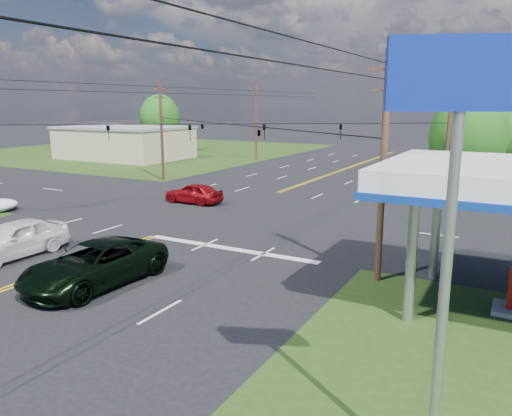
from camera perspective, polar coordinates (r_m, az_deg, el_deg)
The scene contains 20 objects.
ground at distance 35.07m, azimuth -3.20°, elevation -0.27°, with size 280.00×280.00×0.00m, color black.
grass_nw at distance 81.30m, azimuth -12.44°, elevation 6.44°, with size 46.00×48.00×0.03m, color #254014.
stop_bar at distance 25.93m, azimuth -3.08°, elevation -4.68°, with size 10.00×0.50×0.02m, color silver.
retail_nw at distance 70.39m, azimuth -14.76°, elevation 7.15°, with size 16.00×11.00×4.00m, color #BDA58E.
pole_se at distance 20.91m, azimuth 14.33°, elevation 4.72°, with size 1.60×0.28×9.50m.
pole_nw at distance 49.25m, azimuth -10.75°, elevation 8.83°, with size 1.60×0.28×9.50m.
pole_ne at distance 38.55m, azimuth 21.10°, elevation 7.44°, with size 1.60×0.28×9.50m.
pole_left_far at distance 65.07m, azimuth 0.00°, elevation 9.97°, with size 1.60×0.28×10.00m.
pole_right_far at distance 57.40m, azimuth 23.74°, elevation 8.71°, with size 1.60×0.28×10.00m.
span_wire_signals at distance 34.31m, azimuth -3.32°, elevation 9.56°, with size 26.00×18.00×1.13m.
power_lines at distance 32.62m, azimuth -5.28°, elevation 13.99°, with size 26.04×100.00×0.64m.
tree_right_a at distance 41.41m, azimuth 23.05°, elevation 7.48°, with size 5.70×5.70×8.18m.
tree_right_b at distance 53.25m, azimuth 27.03°, elevation 7.22°, with size 4.94×4.94×7.09m.
tree_far_l at distance 79.05m, azimuth -10.94°, elevation 10.12°, with size 6.08×6.08×8.72m.
pickup_dkgreen at distance 21.73m, azimuth -17.95°, elevation -6.13°, with size 2.95×6.39×1.78m, color black.
suv_black at distance 21.81m, azimuth -17.27°, elevation -6.54°, with size 1.95×4.80×1.39m, color black.
pickup_white at distance 27.06m, azimuth -25.90°, elevation -3.19°, with size 2.14×5.32×1.81m, color white.
sedan_red at distance 37.74m, azimuth -7.14°, elevation 1.71°, with size 1.81×4.51×1.54m, color maroon.
polesign_se at distance 9.27m, azimuth 21.98°, elevation 7.17°, with size 2.40×1.17×8.51m.
polesign_ne at distance 46.26m, azimuth 26.21°, elevation 10.05°, with size 2.38×0.76×8.67m.
Camera 1 is at (18.08, -17.13, 7.41)m, focal length 35.00 mm.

